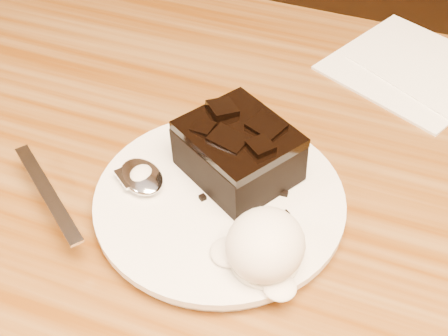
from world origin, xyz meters
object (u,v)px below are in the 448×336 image
(ice_cream_scoop, at_px, (266,245))
(napkin, at_px, (413,67))
(brownie, at_px, (238,154))
(spoon, at_px, (142,178))
(plate, at_px, (220,203))

(ice_cream_scoop, xyz_separation_m, napkin, (0.06, 0.31, -0.03))
(brownie, xyz_separation_m, ice_cream_scoop, (0.05, -0.08, -0.00))
(ice_cream_scoop, bearing_deg, brownie, 122.12)
(spoon, height_order, napkin, spoon)
(plate, height_order, brownie, brownie)
(ice_cream_scoop, height_order, spoon, ice_cream_scoop)
(plate, relative_size, napkin, 1.35)
(plate, bearing_deg, brownie, 83.20)
(ice_cream_scoop, bearing_deg, plate, 138.41)
(napkin, bearing_deg, brownie, -116.90)
(plate, xyz_separation_m, napkin, (0.12, 0.26, -0.01))
(plate, xyz_separation_m, ice_cream_scoop, (0.05, -0.05, 0.03))
(spoon, bearing_deg, plate, -46.37)
(brownie, xyz_separation_m, spoon, (-0.07, -0.04, -0.01))
(brownie, distance_m, napkin, 0.26)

